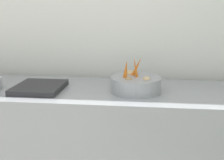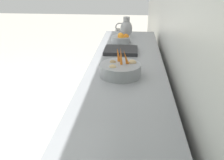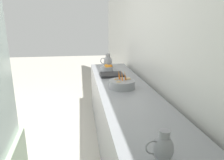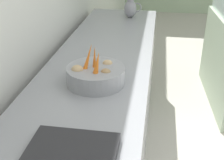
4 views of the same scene
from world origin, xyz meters
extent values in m
cube|color=gray|center=(-1.51, 0.30, 0.43)|extent=(0.66, 3.30, 0.86)
cylinder|color=gray|center=(-1.47, 0.25, 0.91)|extent=(0.32, 0.32, 0.10)
torus|color=gray|center=(-1.47, 0.25, 0.87)|extent=(0.19, 0.19, 0.01)
cone|color=orange|center=(-1.45, 0.19, 1.00)|extent=(0.07, 0.06, 0.15)
cone|color=orange|center=(-1.51, 0.25, 1.01)|extent=(0.07, 0.10, 0.16)
cone|color=orange|center=(-1.47, 0.25, 1.01)|extent=(0.05, 0.06, 0.16)
ellipsoid|color=tan|center=(-1.56, 0.21, 0.96)|extent=(0.07, 0.06, 0.05)
ellipsoid|color=#9E7F56|center=(-1.41, 0.21, 0.96)|extent=(0.05, 0.05, 0.04)
ellipsoid|color=tan|center=(-1.42, 0.32, 0.96)|extent=(0.06, 0.05, 0.04)
cube|color=#232326|center=(-1.44, -0.38, 0.88)|extent=(0.34, 0.30, 0.04)
camera|label=1|loc=(0.27, 0.30, 1.36)|focal=45.17mm
camera|label=2|loc=(-1.56, 2.02, 1.61)|focal=38.78mm
camera|label=3|loc=(-0.98, 2.61, 1.62)|focal=32.65mm
camera|label=4|loc=(-1.15, -1.20, 1.64)|focal=48.02mm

